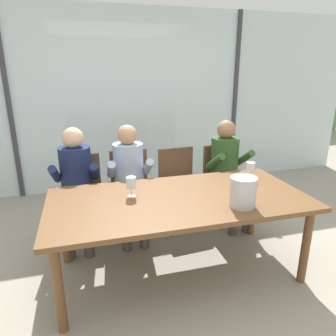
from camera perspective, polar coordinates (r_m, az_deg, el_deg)
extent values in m
plane|color=#9E9384|center=(3.79, -2.69, -9.82)|extent=(14.00, 14.00, 0.00)
cube|color=silver|center=(4.66, -6.66, 12.12)|extent=(7.36, 0.03, 2.60)
cube|color=#38383D|center=(4.68, -27.40, 10.29)|extent=(0.06, 0.06, 2.60)
cube|color=#38383D|center=(5.17, 12.25, 12.40)|extent=(0.06, 0.06, 2.60)
cube|color=#568942|center=(8.80, -11.09, 13.02)|extent=(13.36, 2.40, 2.13)
cube|color=brown|center=(2.61, 2.08, -5.84)|extent=(2.16, 1.04, 0.04)
cylinder|color=brown|center=(2.34, -19.64, -20.47)|extent=(0.07, 0.07, 0.69)
cylinder|color=brown|center=(2.89, 24.18, -13.12)|extent=(0.07, 0.07, 0.69)
cylinder|color=brown|center=(3.05, -18.76, -10.75)|extent=(0.07, 0.07, 0.69)
cylinder|color=brown|center=(3.49, 15.48, -6.69)|extent=(0.07, 0.07, 0.69)
cube|color=brown|center=(3.35, -15.56, -5.62)|extent=(0.44, 0.44, 0.03)
cube|color=brown|center=(3.46, -15.91, -0.95)|extent=(0.42, 0.04, 0.42)
cylinder|color=brown|center=(3.29, -18.53, -10.94)|extent=(0.04, 0.04, 0.45)
cylinder|color=brown|center=(3.28, -11.81, -10.41)|extent=(0.04, 0.04, 0.45)
cylinder|color=brown|center=(3.63, -18.32, -8.11)|extent=(0.04, 0.04, 0.45)
cylinder|color=brown|center=(3.62, -12.27, -7.63)|extent=(0.04, 0.04, 0.45)
cube|color=brown|center=(3.42, -6.68, -4.56)|extent=(0.45, 0.45, 0.03)
cube|color=brown|center=(3.53, -7.28, -0.02)|extent=(0.42, 0.04, 0.42)
cylinder|color=brown|center=(3.33, -9.33, -9.81)|extent=(0.04, 0.04, 0.45)
cylinder|color=brown|center=(3.38, -2.83, -9.17)|extent=(0.04, 0.04, 0.45)
cylinder|color=brown|center=(3.67, -9.94, -7.12)|extent=(0.04, 0.04, 0.45)
cylinder|color=brown|center=(3.72, -4.06, -6.58)|extent=(0.04, 0.04, 0.45)
cube|color=brown|center=(3.50, 2.61, -3.92)|extent=(0.47, 0.47, 0.03)
cube|color=brown|center=(3.60, 1.44, 0.48)|extent=(0.42, 0.07, 0.42)
cylinder|color=brown|center=(3.37, 0.79, -9.19)|extent=(0.04, 0.04, 0.45)
cylinder|color=brown|center=(3.51, 6.65, -8.16)|extent=(0.04, 0.04, 0.45)
cylinder|color=brown|center=(3.70, -1.32, -6.67)|extent=(0.04, 0.04, 0.45)
cylinder|color=brown|center=(3.82, 4.10, -5.84)|extent=(0.04, 0.04, 0.45)
cube|color=brown|center=(3.72, 10.84, -2.88)|extent=(0.49, 0.49, 0.03)
cube|color=brown|center=(3.81, 9.37, 1.22)|extent=(0.42, 0.09, 0.42)
cylinder|color=brown|center=(3.57, 9.76, -7.85)|extent=(0.04, 0.04, 0.45)
cylinder|color=brown|center=(3.78, 14.65, -6.72)|extent=(0.04, 0.04, 0.45)
cylinder|color=brown|center=(3.87, 6.71, -5.66)|extent=(0.04, 0.04, 0.45)
cylinder|color=brown|center=(4.06, 11.39, -4.74)|extent=(0.04, 0.04, 0.45)
cylinder|color=#192347|center=(3.30, -16.68, -0.64)|extent=(0.34, 0.34, 0.52)
sphere|color=#DBAD89|center=(3.21, -17.24, 5.36)|extent=(0.21, 0.21, 0.21)
cube|color=#47423D|center=(3.22, -18.09, -6.25)|extent=(0.15, 0.41, 0.13)
cube|color=#47423D|center=(3.20, -14.88, -6.07)|extent=(0.15, 0.41, 0.13)
cylinder|color=#47423D|center=(3.15, -17.96, -11.98)|extent=(0.10, 0.10, 0.47)
cylinder|color=#47423D|center=(3.14, -14.62, -11.82)|extent=(0.10, 0.10, 0.47)
cylinder|color=#192347|center=(3.20, -20.23, -1.09)|extent=(0.10, 0.33, 0.26)
cylinder|color=#192347|center=(3.17, -13.44, -0.65)|extent=(0.10, 0.33, 0.26)
cylinder|color=#9EB2D1|center=(3.33, -7.34, 0.13)|extent=(0.33, 0.33, 0.52)
sphere|color=tan|center=(3.24, -7.58, 6.11)|extent=(0.21, 0.21, 0.21)
cube|color=#47423D|center=(3.23, -8.32, -5.44)|extent=(0.14, 0.40, 0.13)
cube|color=#47423D|center=(3.25, -5.15, -5.17)|extent=(0.14, 0.40, 0.13)
cylinder|color=#47423D|center=(3.16, -7.74, -11.12)|extent=(0.10, 0.10, 0.47)
cylinder|color=#47423D|center=(3.18, -4.46, -10.81)|extent=(0.10, 0.10, 0.47)
cylinder|color=#9EB2D1|center=(3.19, -10.48, -0.31)|extent=(0.09, 0.33, 0.26)
cylinder|color=#9EB2D1|center=(3.23, -3.76, 0.19)|extent=(0.09, 0.33, 0.26)
cylinder|color=#2D5123|center=(3.65, 10.41, 1.59)|extent=(0.35, 0.35, 0.52)
sphere|color=#936B4C|center=(3.57, 10.73, 7.05)|extent=(0.21, 0.21, 0.21)
cube|color=#47423D|center=(3.53, 10.60, -3.47)|extent=(0.17, 0.41, 0.13)
cube|color=#47423D|center=(3.62, 13.03, -3.06)|extent=(0.17, 0.41, 0.13)
cylinder|color=#47423D|center=(3.48, 12.08, -8.50)|extent=(0.10, 0.10, 0.47)
cylinder|color=#47423D|center=(3.57, 14.53, -7.95)|extent=(0.10, 0.10, 0.47)
cylinder|color=#2D5123|center=(3.45, 8.76, 1.17)|extent=(0.11, 0.33, 0.26)
cylinder|color=#2D5123|center=(3.65, 13.96, 1.76)|extent=(0.11, 0.33, 0.26)
cylinder|color=#B7B7BC|center=(2.46, 13.74, -4.39)|extent=(0.20, 0.20, 0.24)
torus|color=silver|center=(2.42, 13.95, -1.79)|extent=(0.21, 0.21, 0.01)
cylinder|color=silver|center=(2.63, -6.76, -5.22)|extent=(0.07, 0.07, 0.00)
cylinder|color=silver|center=(2.62, -6.79, -4.43)|extent=(0.01, 0.01, 0.07)
cylinder|color=silver|center=(2.58, -6.86, -2.68)|extent=(0.08, 0.08, 0.09)
cylinder|color=#560C1E|center=(2.59, -6.84, -3.23)|extent=(0.07, 0.07, 0.04)
cylinder|color=silver|center=(3.11, 14.88, -2.02)|extent=(0.07, 0.07, 0.00)
cylinder|color=silver|center=(3.10, 14.93, -1.33)|extent=(0.01, 0.01, 0.07)
cylinder|color=silver|center=(3.07, 15.06, 0.17)|extent=(0.08, 0.08, 0.09)
cylinder|color=#E0D184|center=(3.08, 15.02, -0.30)|extent=(0.07, 0.07, 0.04)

